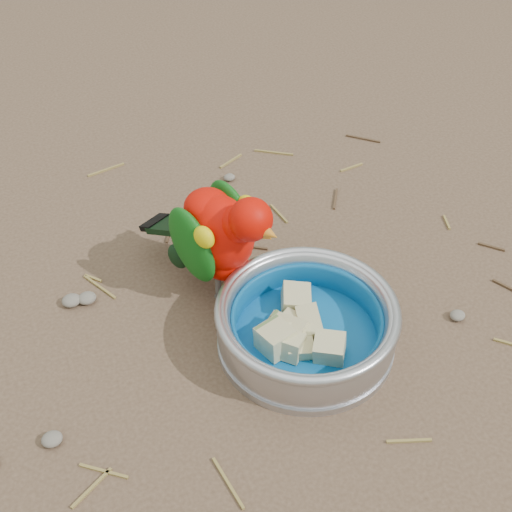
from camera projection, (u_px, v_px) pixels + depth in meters
name	position (u px, v px, depth m)	size (l,w,h in m)	color
ground	(251.00, 363.00, 0.81)	(60.00, 60.00, 0.00)	brown
food_bowl	(306.00, 339.00, 0.82)	(0.20, 0.20, 0.02)	#B2B2BA
bowl_wall	(307.00, 321.00, 0.80)	(0.20, 0.20, 0.04)	#B2B2BA
fruit_wedges	(306.00, 326.00, 0.81)	(0.12, 0.12, 0.03)	#C7BD89
lory_parrot	(220.00, 242.00, 0.84)	(0.09, 0.19, 0.16)	#CD0B01
ground_debris	(275.00, 340.00, 0.83)	(0.90, 0.80, 0.01)	olive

